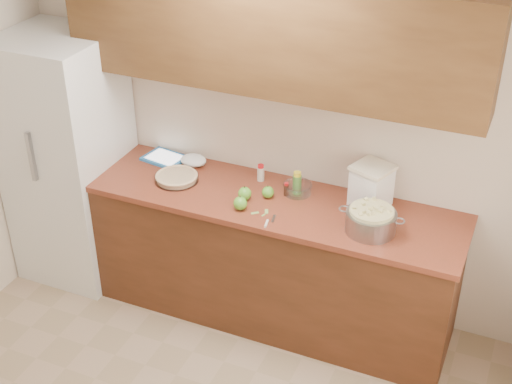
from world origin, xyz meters
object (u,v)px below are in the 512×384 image
at_px(colander, 371,221).
at_px(flour_canister, 371,185).
at_px(pie, 177,177).
at_px(tablet, 165,158).

bearing_deg(colander, flour_canister, 105.83).
relative_size(pie, flour_canister, 1.03).
bearing_deg(flour_canister, tablet, 179.56).
height_order(pie, tablet, pie).
relative_size(colander, tablet, 1.27).
bearing_deg(pie, tablet, 134.18).
bearing_deg(pie, flour_canister, 9.69).
xyz_separation_m(flour_canister, tablet, (-1.47, 0.01, -0.13)).
height_order(colander, tablet, colander).
xyz_separation_m(pie, colander, (1.34, -0.07, 0.05)).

